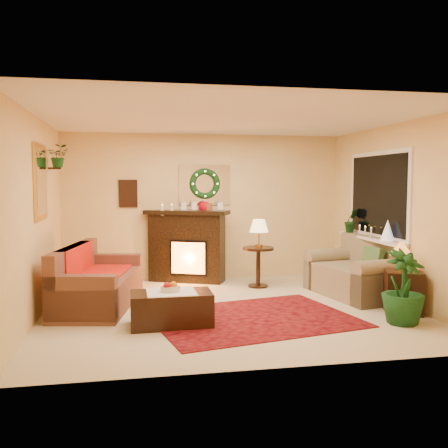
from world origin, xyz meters
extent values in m
plane|color=beige|center=(0.00, 0.00, 0.00)|extent=(5.00, 5.00, 0.00)
plane|color=white|center=(0.00, 0.00, 2.60)|extent=(5.00, 5.00, 0.00)
plane|color=#EFD88C|center=(0.00, 2.25, 1.30)|extent=(5.00, 5.00, 0.00)
plane|color=#EFD88C|center=(0.00, -2.25, 1.30)|extent=(5.00, 5.00, 0.00)
plane|color=#EFD88C|center=(-2.50, 0.00, 1.30)|extent=(4.50, 4.50, 0.00)
plane|color=#EFD88C|center=(2.50, 0.00, 1.30)|extent=(4.50, 4.50, 0.00)
cube|color=#3D0301|center=(0.21, -0.54, 0.01)|extent=(2.82, 2.34, 0.01)
cube|color=#55391A|center=(-1.76, 0.50, 0.43)|extent=(1.24, 2.13, 0.86)
cube|color=red|center=(-1.79, 0.68, 0.46)|extent=(0.76, 1.24, 0.02)
cube|color=black|center=(-0.35, 2.04, 0.55)|extent=(1.35, 0.90, 1.19)
sphere|color=#B4040D|center=(-0.02, 2.06, 1.30)|extent=(0.21, 0.21, 0.21)
cylinder|color=white|center=(-0.77, 2.02, 1.26)|extent=(0.06, 0.06, 0.18)
cylinder|color=#EBE6CB|center=(-0.61, 2.00, 1.26)|extent=(0.06, 0.06, 0.19)
cube|color=white|center=(0.00, 2.23, 1.70)|extent=(0.92, 0.02, 0.72)
torus|color=#194719|center=(0.00, 2.19, 1.72)|extent=(0.55, 0.11, 0.55)
cube|color=#381E11|center=(-1.35, 2.23, 1.55)|extent=(0.32, 0.03, 0.48)
cube|color=gold|center=(-2.48, 0.30, 1.75)|extent=(0.03, 0.84, 1.00)
imported|color=#194719|center=(-2.34, 1.05, 1.97)|extent=(0.33, 0.28, 0.36)
cube|color=tan|center=(2.06, 0.43, 0.42)|extent=(1.17, 1.69, 0.90)
cube|color=white|center=(2.48, 0.55, 1.55)|extent=(0.03, 1.86, 1.36)
cube|color=black|center=(2.47, 0.55, 1.55)|extent=(0.02, 1.70, 1.22)
cube|color=white|center=(2.38, 0.55, 0.87)|extent=(0.22, 1.86, 0.04)
cone|color=white|center=(2.40, 0.08, 1.04)|extent=(0.21, 0.21, 0.32)
imported|color=#2A6128|center=(2.36, 1.23, 1.08)|extent=(0.30, 0.24, 0.55)
cylinder|color=#492512|center=(0.77, 1.34, 0.33)|extent=(0.67, 0.67, 0.67)
cone|color=#ECCD86|center=(0.77, 1.30, 0.88)|extent=(0.31, 0.31, 0.48)
cube|color=#53331D|center=(2.26, -0.63, 0.27)|extent=(0.60, 0.60, 0.57)
cone|color=#F2A61A|center=(2.22, -0.61, 0.74)|extent=(0.30, 0.30, 0.44)
cube|color=#441F0F|center=(-0.84, -0.65, 0.21)|extent=(0.98, 0.54, 0.41)
cylinder|color=#BAB7A0|center=(-0.85, -0.64, 0.45)|extent=(0.24, 0.24, 0.06)
imported|color=#1C3F18|center=(1.97, -1.10, 0.45)|extent=(1.97, 1.97, 2.76)
camera|label=1|loc=(-1.32, -6.64, 1.75)|focal=40.00mm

